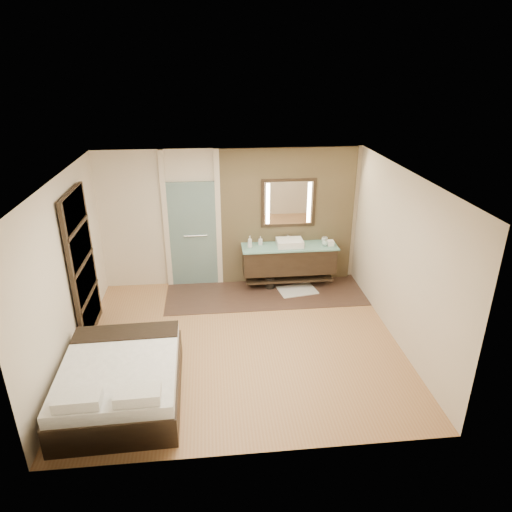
{
  "coord_description": "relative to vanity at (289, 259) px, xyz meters",
  "views": [
    {
      "loc": [
        -0.39,
        -6.16,
        4.18
      ],
      "look_at": [
        0.31,
        0.6,
        1.24
      ],
      "focal_mm": 32.0,
      "sensor_mm": 36.0,
      "label": 1
    }
  ],
  "objects": [
    {
      "name": "vanity",
      "position": [
        0.0,
        0.0,
        0.0
      ],
      "size": [
        1.85,
        0.55,
        0.88
      ],
      "color": "black",
      "rests_on": "stone_wall"
    },
    {
      "name": "shoji_partition",
      "position": [
        -3.53,
        -1.32,
        0.63
      ],
      "size": [
        0.06,
        1.2,
        2.4
      ],
      "color": "black",
      "rests_on": "floor"
    },
    {
      "name": "bed",
      "position": [
        -2.75,
        -3.08,
        -0.28
      ],
      "size": [
        1.55,
        1.92,
        0.73
      ],
      "rotation": [
        0.0,
        0.0,
        0.02
      ],
      "color": "black",
      "rests_on": "floor"
    },
    {
      "name": "soap_bottle_b",
      "position": [
        -0.55,
        0.1,
        0.37
      ],
      "size": [
        0.09,
        0.09,
        0.17
      ],
      "primitive_type": "imported",
      "rotation": [
        0.0,
        0.0,
        -0.12
      ],
      "color": "#B2B2B2",
      "rests_on": "vanity"
    },
    {
      "name": "soap_bottle_a",
      "position": [
        -0.77,
        -0.02,
        0.4
      ],
      "size": [
        0.12,
        0.12,
        0.23
      ],
      "primitive_type": "imported",
      "rotation": [
        0.0,
        0.0,
        -0.34
      ],
      "color": "silver",
      "rests_on": "vanity"
    },
    {
      "name": "tissue_box",
      "position": [
        0.79,
        -0.07,
        0.33
      ],
      "size": [
        0.12,
        0.12,
        0.1
      ],
      "primitive_type": "cube",
      "rotation": [
        0.0,
        0.0,
        -0.02
      ],
      "color": "white",
      "rests_on": "vanity"
    },
    {
      "name": "stone_wall",
      "position": [
        0.0,
        0.29,
        0.77
      ],
      "size": [
        2.6,
        0.08,
        2.7
      ],
      "primitive_type": "cube",
      "color": "tan",
      "rests_on": "floor"
    },
    {
      "name": "tile_strip",
      "position": [
        -0.5,
        -0.32,
        -0.57
      ],
      "size": [
        3.8,
        1.3,
        0.01
      ],
      "primitive_type": "cube",
      "color": "#3E2922",
      "rests_on": "floor"
    },
    {
      "name": "frosted_door",
      "position": [
        -1.85,
        0.28,
        0.56
      ],
      "size": [
        1.1,
        0.12,
        2.7
      ],
      "color": "#9FC9C6",
      "rests_on": "floor"
    },
    {
      "name": "bath_mat",
      "position": [
        0.14,
        -0.26,
        -0.56
      ],
      "size": [
        0.8,
        0.62,
        0.02
      ],
      "primitive_type": "cube",
      "rotation": [
        0.0,
        0.0,
        0.18
      ],
      "color": "silver",
      "rests_on": "floor"
    },
    {
      "name": "waste_bin",
      "position": [
        -0.39,
        -0.07,
        -0.46
      ],
      "size": [
        0.2,
        0.2,
        0.24
      ],
      "primitive_type": "cylinder",
      "rotation": [
        0.0,
        0.0,
        0.05
      ],
      "color": "black",
      "rests_on": "floor"
    },
    {
      "name": "cup",
      "position": [
        0.73,
        0.13,
        0.33
      ],
      "size": [
        0.13,
        0.13,
        0.09
      ],
      "primitive_type": "imported",
      "rotation": [
        0.0,
        0.0,
        -0.08
      ],
      "color": "silver",
      "rests_on": "vanity"
    },
    {
      "name": "mirror_unit",
      "position": [
        0.0,
        0.24,
        1.07
      ],
      "size": [
        1.06,
        0.04,
        0.96
      ],
      "color": "black",
      "rests_on": "stone_wall"
    },
    {
      "name": "soap_bottle_c",
      "position": [
        0.68,
        -0.07,
        0.36
      ],
      "size": [
        0.12,
        0.12,
        0.14
      ],
      "primitive_type": "imported",
      "rotation": [
        0.0,
        0.0,
        0.1
      ],
      "color": "#A1CBC2",
      "rests_on": "vanity"
    },
    {
      "name": "floor",
      "position": [
        -1.1,
        -1.92,
        -0.58
      ],
      "size": [
        5.0,
        5.0,
        0.0
      ],
      "primitive_type": "plane",
      "color": "#A66F45",
      "rests_on": "ground"
    }
  ]
}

